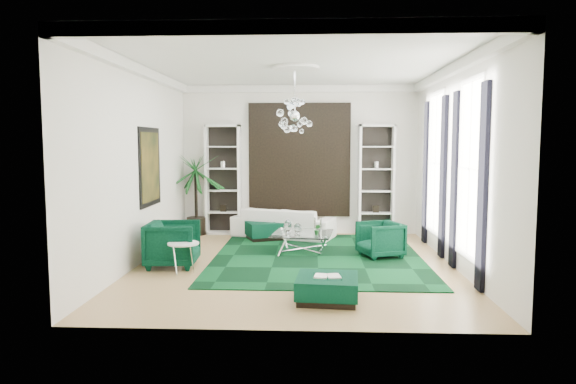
{
  "coord_description": "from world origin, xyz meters",
  "views": [
    {
      "loc": [
        0.3,
        -9.7,
        2.34
      ],
      "look_at": [
        -0.16,
        0.5,
        1.36
      ],
      "focal_mm": 32.0,
      "sensor_mm": 36.0,
      "label": 1
    }
  ],
  "objects_px": {
    "armchair_right": "(380,240)",
    "palm": "(196,182)",
    "sofa": "(283,223)",
    "coffee_table": "(303,243)",
    "ottoman_side": "(266,230)",
    "side_table": "(184,258)",
    "armchair_left": "(173,244)",
    "ottoman_front": "(327,288)"
  },
  "relations": [
    {
      "from": "side_table",
      "to": "palm",
      "type": "xyz_separation_m",
      "value": [
        -0.64,
        3.88,
        1.07
      ]
    },
    {
      "from": "sofa",
      "to": "coffee_table",
      "type": "height_order",
      "value": "sofa"
    },
    {
      "from": "sofa",
      "to": "armchair_right",
      "type": "distance_m",
      "value": 3.01
    },
    {
      "from": "sofa",
      "to": "armchair_left",
      "type": "xyz_separation_m",
      "value": [
        -1.93,
        -3.13,
        0.07
      ]
    },
    {
      "from": "sofa",
      "to": "ottoman_front",
      "type": "height_order",
      "value": "sofa"
    },
    {
      "from": "armchair_left",
      "to": "ottoman_side",
      "type": "xyz_separation_m",
      "value": [
        1.52,
        2.89,
        -0.21
      ]
    },
    {
      "from": "armchair_right",
      "to": "ottoman_front",
      "type": "distance_m",
      "value": 3.19
    },
    {
      "from": "ottoman_front",
      "to": "ottoman_side",
      "type": "bearing_deg",
      "value": 105.31
    },
    {
      "from": "coffee_table",
      "to": "ottoman_front",
      "type": "xyz_separation_m",
      "value": [
        0.42,
        -3.35,
        -0.03
      ]
    },
    {
      "from": "coffee_table",
      "to": "palm",
      "type": "height_order",
      "value": "palm"
    },
    {
      "from": "armchair_left",
      "to": "ottoman_front",
      "type": "relative_size",
      "value": 1.05
    },
    {
      "from": "side_table",
      "to": "ottoman_side",
      "type": "bearing_deg",
      "value": 70.43
    },
    {
      "from": "armchair_left",
      "to": "armchair_right",
      "type": "xyz_separation_m",
      "value": [
        4.03,
        0.98,
        -0.07
      ]
    },
    {
      "from": "sofa",
      "to": "coffee_table",
      "type": "relative_size",
      "value": 2.03
    },
    {
      "from": "coffee_table",
      "to": "ottoman_front",
      "type": "height_order",
      "value": "coffee_table"
    },
    {
      "from": "coffee_table",
      "to": "ottoman_side",
      "type": "bearing_deg",
      "value": 120.98
    },
    {
      "from": "armchair_right",
      "to": "side_table",
      "type": "relative_size",
      "value": 1.43
    },
    {
      "from": "palm",
      "to": "coffee_table",
      "type": "bearing_deg",
      "value": -36.39
    },
    {
      "from": "sofa",
      "to": "side_table",
      "type": "bearing_deg",
      "value": 84.05
    },
    {
      "from": "armchair_right",
      "to": "armchair_left",
      "type": "bearing_deg",
      "value": -96.27
    },
    {
      "from": "armchair_left",
      "to": "ottoman_front",
      "type": "height_order",
      "value": "armchair_left"
    },
    {
      "from": "sofa",
      "to": "ottoman_side",
      "type": "bearing_deg",
      "value": 48.63
    },
    {
      "from": "armchair_right",
      "to": "ottoman_side",
      "type": "distance_m",
      "value": 3.16
    },
    {
      "from": "armchair_left",
      "to": "side_table",
      "type": "distance_m",
      "value": 0.61
    },
    {
      "from": "armchair_right",
      "to": "palm",
      "type": "xyz_separation_m",
      "value": [
        -4.34,
        2.42,
        0.98
      ]
    },
    {
      "from": "armchair_left",
      "to": "ottoman_side",
      "type": "height_order",
      "value": "armchair_left"
    },
    {
      "from": "ottoman_side",
      "to": "side_table",
      "type": "height_order",
      "value": "side_table"
    },
    {
      "from": "armchair_left",
      "to": "coffee_table",
      "type": "bearing_deg",
      "value": -63.72
    },
    {
      "from": "armchair_right",
      "to": "palm",
      "type": "relative_size",
      "value": 0.3
    },
    {
      "from": "ottoman_front",
      "to": "palm",
      "type": "relative_size",
      "value": 0.34
    },
    {
      "from": "armchair_left",
      "to": "armchair_right",
      "type": "relative_size",
      "value": 1.18
    },
    {
      "from": "ottoman_front",
      "to": "side_table",
      "type": "relative_size",
      "value": 1.61
    },
    {
      "from": "sofa",
      "to": "coffee_table",
      "type": "bearing_deg",
      "value": 124.09
    },
    {
      "from": "ottoman_side",
      "to": "ottoman_front",
      "type": "distance_m",
      "value": 5.05
    },
    {
      "from": "ottoman_side",
      "to": "side_table",
      "type": "bearing_deg",
      "value": -109.57
    },
    {
      "from": "ottoman_side",
      "to": "coffee_table",
      "type": "bearing_deg",
      "value": -59.02
    },
    {
      "from": "armchair_left",
      "to": "sofa",
      "type": "bearing_deg",
      "value": -34.72
    },
    {
      "from": "armchair_left",
      "to": "ottoman_side",
      "type": "bearing_deg",
      "value": -30.88
    },
    {
      "from": "armchair_right",
      "to": "coffee_table",
      "type": "height_order",
      "value": "armchair_right"
    },
    {
      "from": "armchair_left",
      "to": "armchair_right",
      "type": "height_order",
      "value": "armchair_left"
    },
    {
      "from": "sofa",
      "to": "armchair_right",
      "type": "xyz_separation_m",
      "value": [
        2.1,
        -2.15,
        0.0
      ]
    },
    {
      "from": "palm",
      "to": "sofa",
      "type": "bearing_deg",
      "value": -6.79
    }
  ]
}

